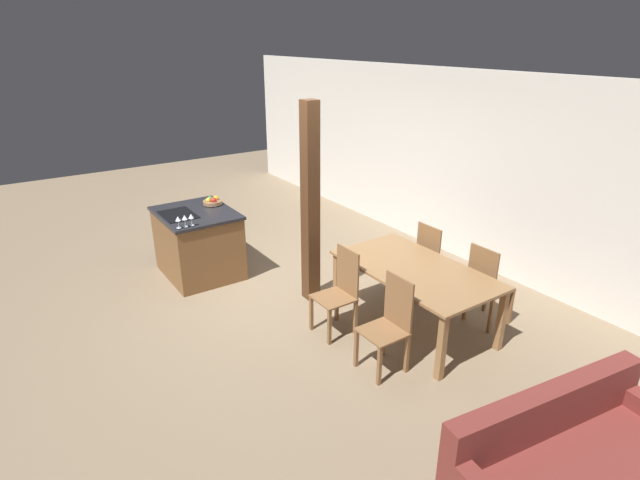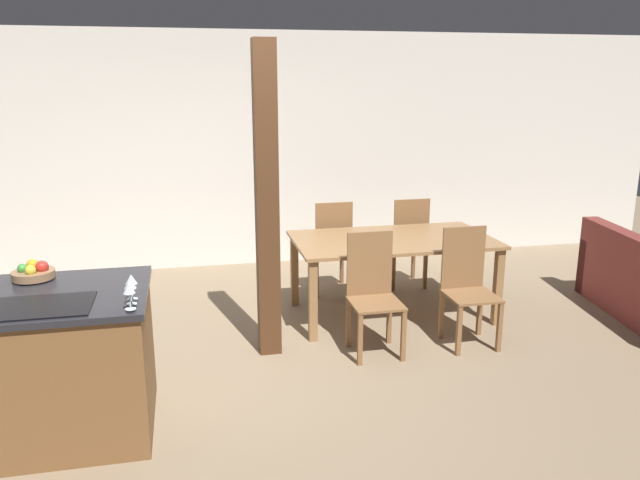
{
  "view_description": "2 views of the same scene",
  "coord_description": "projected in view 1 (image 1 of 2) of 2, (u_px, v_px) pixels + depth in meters",
  "views": [
    {
      "loc": [
        4.95,
        -2.74,
        3.11
      ],
      "look_at": [
        0.6,
        0.2,
        0.95
      ],
      "focal_mm": 28.0,
      "sensor_mm": 36.0,
      "label": 1
    },
    {
      "loc": [
        -0.4,
        -4.39,
        2.17
      ],
      "look_at": [
        0.6,
        0.2,
        0.95
      ],
      "focal_mm": 35.0,
      "sensor_mm": 36.0,
      "label": 2
    }
  ],
  "objects": [
    {
      "name": "timber_post",
      "position": [
        310.0,
        206.0,
        5.94
      ],
      "size": [
        0.17,
        0.17,
        2.46
      ],
      "color": "#4C2D19",
      "rests_on": "ground_plane"
    },
    {
      "name": "dining_chair_near_right",
      "position": [
        389.0,
        323.0,
        4.87
      ],
      "size": [
        0.4,
        0.4,
        0.98
      ],
      "color": "brown",
      "rests_on": "ground_plane"
    },
    {
      "name": "ground_plane",
      "position": [
        281.0,
        297.0,
        6.4
      ],
      "size": [
        16.0,
        16.0,
        0.0
      ],
      "primitive_type": "plane",
      "color": "#847056"
    },
    {
      "name": "dining_chair_far_right",
      "position": [
        487.0,
        285.0,
        5.63
      ],
      "size": [
        0.4,
        0.4,
        0.98
      ],
      "rotation": [
        0.0,
        0.0,
        3.14
      ],
      "color": "brown",
      "rests_on": "ground_plane"
    },
    {
      "name": "fruit_bowl",
      "position": [
        213.0,
        201.0,
        6.95
      ],
      "size": [
        0.26,
        0.26,
        0.11
      ],
      "color": "#99704C",
      "rests_on": "kitchen_island"
    },
    {
      "name": "dining_chair_far_left",
      "position": [
        433.0,
        260.0,
        6.26
      ],
      "size": [
        0.4,
        0.4,
        0.98
      ],
      "rotation": [
        0.0,
        0.0,
        3.14
      ],
      "color": "brown",
      "rests_on": "ground_plane"
    },
    {
      "name": "dining_chair_near_left",
      "position": [
        339.0,
        291.0,
        5.5
      ],
      "size": [
        0.4,
        0.4,
        0.98
      ],
      "color": "brown",
      "rests_on": "ground_plane"
    },
    {
      "name": "wall_back",
      "position": [
        448.0,
        164.0,
        7.39
      ],
      "size": [
        11.2,
        0.08,
        2.7
      ],
      "color": "silver",
      "rests_on": "ground_plane"
    },
    {
      "name": "dining_table",
      "position": [
        415.0,
        275.0,
        5.51
      ],
      "size": [
        1.83,
        1.02,
        0.74
      ],
      "color": "olive",
      "rests_on": "ground_plane"
    },
    {
      "name": "couch",
      "position": [
        573.0,
        474.0,
        3.47
      ],
      "size": [
        1.06,
        1.92,
        0.8
      ],
      "rotation": [
        0.0,
        0.0,
        1.43
      ],
      "color": "maroon",
      "rests_on": "ground_plane"
    },
    {
      "name": "wine_glass_middle",
      "position": [
        185.0,
        218.0,
        6.1
      ],
      "size": [
        0.07,
        0.07,
        0.15
      ],
      "color": "silver",
      "rests_on": "kitchen_island"
    },
    {
      "name": "kitchen_island",
      "position": [
        198.0,
        243.0,
        6.87
      ],
      "size": [
        1.15,
        0.95,
        0.93
      ],
      "color": "brown",
      "rests_on": "ground_plane"
    },
    {
      "name": "wine_glass_far",
      "position": [
        191.0,
        217.0,
        6.14
      ],
      "size": [
        0.07,
        0.07,
        0.15
      ],
      "color": "silver",
      "rests_on": "kitchen_island"
    },
    {
      "name": "wine_glass_near",
      "position": [
        178.0,
        219.0,
        6.06
      ],
      "size": [
        0.07,
        0.07,
        0.15
      ],
      "color": "silver",
      "rests_on": "kitchen_island"
    }
  ]
}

